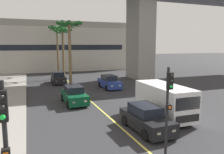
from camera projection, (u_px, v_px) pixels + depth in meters
name	position (u px, v px, depth m)	size (l,w,h in m)	color
lane_stripe_center	(80.00, 92.00, 24.78)	(0.14, 56.00, 0.01)	#DBCC4C
pier_building_backdrop	(54.00, 47.00, 45.32)	(29.49, 8.04, 9.69)	beige
car_queue_front	(109.00, 82.00, 26.76)	(1.86, 4.11, 1.56)	navy
car_queue_second	(74.00, 95.00, 19.84)	(1.92, 4.14, 1.56)	#0C4728
car_queue_third	(58.00, 78.00, 30.08)	(1.95, 4.16, 1.56)	black
car_queue_fourth	(146.00, 119.00, 13.57)	(1.94, 4.15, 1.56)	black
delivery_van	(164.00, 100.00, 15.87)	(2.23, 5.28, 2.36)	white
traffic_light_left_sidewalk_corner	(5.00, 140.00, 5.47)	(0.24, 0.37, 4.20)	black
traffic_light_median_near	(168.00, 100.00, 10.06)	(0.24, 0.37, 4.20)	black
palm_tree_near_median	(57.00, 33.00, 38.61)	(3.10, 3.08, 8.52)	brown
palm_tree_mid_median	(69.00, 32.00, 28.40)	(3.40, 3.40, 8.26)	brown
palm_tree_far_median	(63.00, 37.00, 33.76)	(2.92, 3.01, 7.77)	brown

